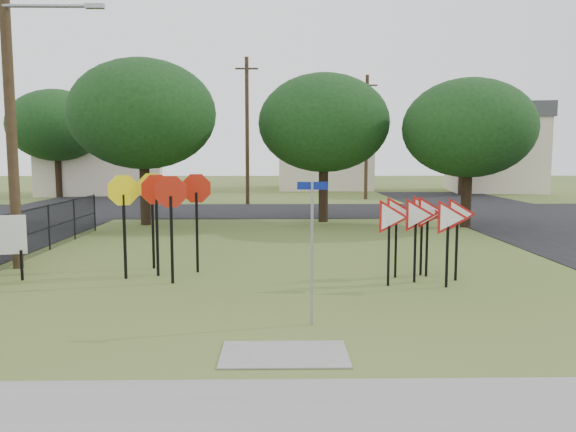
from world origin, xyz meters
name	(u,v)px	position (x,y,z in m)	size (l,w,h in m)	color
ground	(283,312)	(0.00, 0.00, 0.00)	(140.00, 140.00, 0.00)	#465B22
sidewalk	(286,405)	(0.00, -4.20, 0.01)	(30.00, 1.60, 0.02)	gray
street_far	(280,211)	(0.00, 20.00, 0.01)	(60.00, 8.00, 0.02)	black
curb_pad	(284,354)	(0.00, -2.40, 0.01)	(2.00, 1.20, 0.02)	gray
street_name_sign	(312,242)	(0.52, -0.82, 1.54)	(0.54, 0.09, 2.64)	#919499
stop_sign_cluster	(160,201)	(-3.12, 3.46, 1.95)	(2.47, 1.91, 2.65)	black
yield_sign_cluster	(422,218)	(3.46, 2.75, 1.58)	(2.70, 1.79, 2.13)	black
utility_pole_main	(11,76)	(-7.24, 4.50, 5.21)	(3.55, 0.33, 10.00)	#3F2F1D
far_pole_a	(247,130)	(-2.00, 24.00, 4.60)	(1.40, 0.24, 9.00)	#3F2F1D
far_pole_b	(366,136)	(6.00, 28.00, 4.35)	(1.40, 0.24, 8.50)	#3F2F1D
far_pole_c	(141,133)	(-10.00, 30.00, 4.60)	(1.40, 0.24, 9.00)	#3F2F1D
fence_run	(34,231)	(-7.60, 6.25, 0.78)	(0.05, 11.55, 1.50)	black
house_left	(102,147)	(-14.00, 34.00, 3.65)	(10.58, 8.88, 7.20)	beige
house_mid	(323,154)	(4.00, 40.00, 3.15)	(8.40, 8.40, 6.20)	beige
house_right	(494,148)	(18.00, 36.00, 3.65)	(8.30, 8.30, 7.20)	beige
tree_near_left	(143,114)	(-6.00, 14.00, 4.86)	(6.40, 6.40, 7.27)	black
tree_near_mid	(324,123)	(2.00, 15.00, 4.54)	(6.00, 6.00, 6.80)	black
tree_near_right	(469,128)	(8.00, 13.00, 4.22)	(5.60, 5.60, 6.33)	black
tree_far_left	(56,125)	(-16.00, 30.00, 5.17)	(6.80, 6.80, 7.73)	black
tree_far_right	(463,135)	(14.00, 32.00, 4.54)	(6.00, 6.00, 6.80)	black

